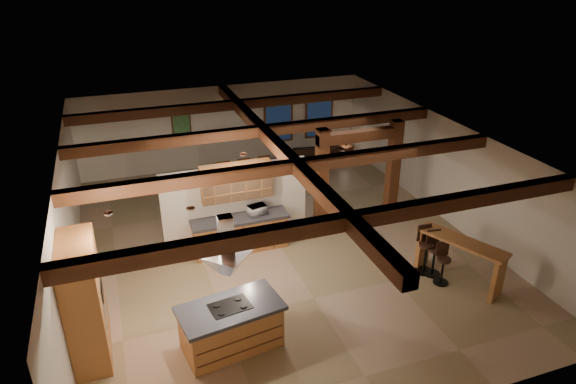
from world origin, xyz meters
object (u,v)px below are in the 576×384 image
sofa (313,153)px  bar_counter (460,254)px  dining_table (249,188)px  kitchen_island (231,326)px

sofa → bar_counter: (0.29, -8.22, 0.43)m
sofa → bar_counter: size_ratio=1.03×
dining_table → sofa: (3.09, 2.17, 0.00)m
kitchen_island → dining_table: kitchen_island is taller
bar_counter → dining_table: bearing=119.2°
sofa → bar_counter: 8.23m
kitchen_island → dining_table: (2.14, 6.44, -0.17)m
bar_counter → sofa: bearing=92.0°
dining_table → kitchen_island: bearing=-107.7°
sofa → bar_counter: bar_counter is taller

